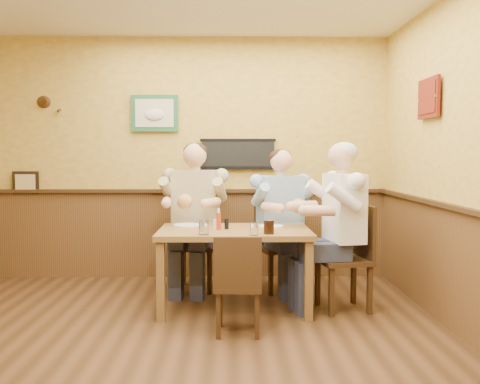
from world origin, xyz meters
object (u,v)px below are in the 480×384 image
object	(u,v)px
dining_table	(235,239)
water_glass_left	(204,227)
chair_right_end	(343,258)
diner_blue_polo	(280,227)
hot_sauce_bottle	(219,220)
chair_near_side	(238,284)
diner_tan_shirt	(196,224)
cola_tumbler	(269,227)
diner_white_elder	(344,235)
salt_shaker	(216,224)
chair_back_left	(196,244)
chair_back_right	(280,246)
pepper_shaker	(227,224)
water_glass_mid	(254,229)

from	to	relation	value
dining_table	water_glass_left	xyz separation A→B (m)	(-0.27, -0.34, 0.16)
chair_right_end	diner_blue_polo	size ratio (longest dim) A/B	0.73
diner_blue_polo	water_glass_left	world-z (taller)	diner_blue_polo
diner_blue_polo	hot_sauce_bottle	world-z (taller)	diner_blue_polo
dining_table	chair_right_end	xyz separation A→B (m)	(1.01, -0.06, -0.17)
diner_blue_polo	chair_near_side	bearing A→B (deg)	-126.47
diner_tan_shirt	water_glass_left	world-z (taller)	diner_tan_shirt
cola_tumbler	diner_blue_polo	bearing A→B (deg)	79.08
diner_tan_shirt	water_glass_left	size ratio (longest dim) A/B	10.84
diner_white_elder	salt_shaker	xyz separation A→B (m)	(-1.18, 0.04, 0.10)
dining_table	chair_back_left	bearing A→B (deg)	119.69
diner_blue_polo	chair_back_left	bearing A→B (deg)	159.77
hot_sauce_bottle	chair_back_left	bearing A→B (deg)	108.94
dining_table	salt_shaker	distance (m)	0.23
chair_right_end	chair_near_side	xyz separation A→B (m)	(-0.99, -0.64, -0.08)
chair_back_right	pepper_shaker	xyz separation A→B (m)	(-0.56, -0.68, 0.33)
chair_right_end	diner_tan_shirt	xyz separation A→B (m)	(-1.42, 0.78, 0.21)
water_glass_mid	pepper_shaker	world-z (taller)	water_glass_mid
dining_table	diner_white_elder	distance (m)	1.01
cola_tumbler	hot_sauce_bottle	distance (m)	0.52
chair_back_left	diner_white_elder	size ratio (longest dim) A/B	0.70
water_glass_mid	pepper_shaker	distance (m)	0.45
hot_sauce_bottle	pepper_shaker	size ratio (longest dim) A/B	1.79
diner_white_elder	water_glass_left	distance (m)	1.31
water_glass_mid	cola_tumbler	bearing A→B (deg)	27.63
diner_tan_shirt	water_glass_mid	bearing A→B (deg)	-53.35
chair_right_end	pepper_shaker	distance (m)	1.13
chair_right_end	salt_shaker	bearing A→B (deg)	-101.92
dining_table	pepper_shaker	xyz separation A→B (m)	(-0.07, -0.00, 0.14)
chair_right_end	water_glass_mid	distance (m)	0.96
chair_right_end	hot_sauce_bottle	bearing A→B (deg)	-100.88
hot_sauce_bottle	salt_shaker	distance (m)	0.06
chair_back_right	chair_right_end	xyz separation A→B (m)	(0.52, -0.74, 0.02)
dining_table	cola_tumbler	world-z (taller)	cola_tumbler
salt_shaker	water_glass_left	bearing A→B (deg)	-106.47
dining_table	diner_tan_shirt	xyz separation A→B (m)	(-0.41, 0.71, 0.05)
diner_tan_shirt	diner_white_elder	world-z (taller)	diner_tan_shirt
dining_table	chair_right_end	bearing A→B (deg)	-3.46
diner_white_elder	cola_tumbler	world-z (taller)	diner_white_elder
diner_blue_polo	salt_shaker	size ratio (longest dim) A/B	14.27
chair_right_end	water_glass_left	xyz separation A→B (m)	(-1.28, -0.28, 0.33)
dining_table	diner_blue_polo	size ratio (longest dim) A/B	1.04
hot_sauce_bottle	salt_shaker	world-z (taller)	hot_sauce_bottle
chair_back_right	cola_tumbler	distance (m)	1.06
dining_table	water_glass_left	bearing A→B (deg)	-128.44
water_glass_mid	cola_tumbler	distance (m)	0.15
dining_table	salt_shaker	xyz separation A→B (m)	(-0.18, -0.02, 0.14)
water_glass_mid	salt_shaker	size ratio (longest dim) A/B	1.13
chair_back_left	diner_tan_shirt	bearing A→B (deg)	0.00
diner_white_elder	cola_tumbler	size ratio (longest dim) A/B	11.59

